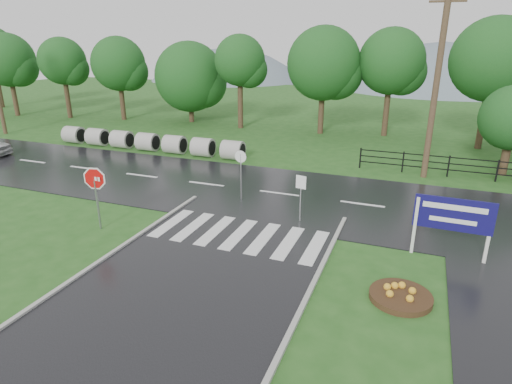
% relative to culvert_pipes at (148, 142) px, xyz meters
% --- Properties ---
extents(ground, '(120.00, 120.00, 0.00)m').
position_rel_culvert_pipes_xyz_m(ground, '(11.01, -15.00, -0.60)').
color(ground, '#23531B').
rests_on(ground, ground).
extents(main_road, '(90.00, 8.00, 0.04)m').
position_rel_culvert_pipes_xyz_m(main_road, '(11.01, -5.00, -0.60)').
color(main_road, black).
rests_on(main_road, ground).
extents(walkway, '(2.20, 11.00, 0.04)m').
position_rel_culvert_pipes_xyz_m(walkway, '(19.51, -11.00, -0.60)').
color(walkway, black).
rests_on(walkway, ground).
extents(crosswalk, '(6.50, 2.80, 0.02)m').
position_rel_culvert_pipes_xyz_m(crosswalk, '(11.01, -10.00, -0.54)').
color(crosswalk, silver).
rests_on(crosswalk, ground).
extents(fence_west, '(9.58, 0.08, 1.20)m').
position_rel_culvert_pipes_xyz_m(fence_west, '(18.76, 1.00, 0.12)').
color(fence_west, black).
rests_on(fence_west, ground).
extents(hills, '(102.00, 48.00, 48.00)m').
position_rel_culvert_pipes_xyz_m(hills, '(14.50, 50.00, -16.14)').
color(hills, slate).
rests_on(hills, ground).
extents(treeline, '(83.20, 5.20, 10.00)m').
position_rel_culvert_pipes_xyz_m(treeline, '(12.01, 9.00, -0.60)').
color(treeline, '#16481A').
rests_on(treeline, ground).
extents(culvert_pipes, '(13.90, 1.20, 1.20)m').
position_rel_culvert_pipes_xyz_m(culvert_pipes, '(0.00, 0.00, 0.00)').
color(culvert_pipes, '#9E9B93').
rests_on(culvert_pipes, ground).
extents(stop_sign, '(1.19, 0.28, 2.73)m').
position_rel_culvert_pipes_xyz_m(stop_sign, '(5.60, -11.42, 1.29)').
color(stop_sign, '#939399').
rests_on(stop_sign, ground).
extents(estate_billboard, '(2.52, 0.12, 2.21)m').
position_rel_culvert_pipes_xyz_m(estate_billboard, '(18.44, -9.03, 0.92)').
color(estate_billboard, silver).
rests_on(estate_billboard, ground).
extents(flower_bed, '(1.80, 1.80, 0.36)m').
position_rel_culvert_pipes_xyz_m(flower_bed, '(17.11, -12.24, -0.47)').
color(flower_bed, '#332111').
rests_on(flower_bed, ground).
extents(reg_sign_small, '(0.44, 0.11, 2.02)m').
position_rel_culvert_pipes_xyz_m(reg_sign_small, '(12.84, -7.89, 0.84)').
color(reg_sign_small, '#939399').
rests_on(reg_sign_small, ground).
extents(reg_sign_round, '(0.56, 0.07, 2.40)m').
position_rel_culvert_pipes_xyz_m(reg_sign_round, '(9.59, -6.43, 0.90)').
color(reg_sign_round, '#939399').
rests_on(reg_sign_round, ground).
extents(utility_pole_east, '(1.71, 0.32, 9.62)m').
position_rel_culvert_pipes_xyz_m(utility_pole_east, '(17.55, 0.50, 4.29)').
color(utility_pole_east, '#473523').
rests_on(utility_pole_east, ground).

